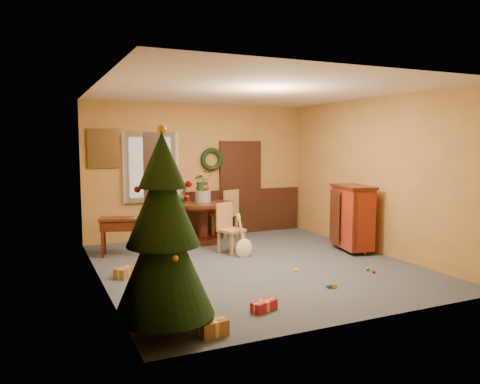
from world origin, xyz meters
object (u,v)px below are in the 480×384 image
christmas_tree (163,236)px  sideboard (352,216)px  dining_table (203,214)px  chair_near (228,226)px  writing_desk (122,227)px

christmas_tree → sideboard: (4.28, 2.30, -0.39)m
dining_table → chair_near: size_ratio=1.31×
dining_table → chair_near: bearing=-82.5°
chair_near → sideboard: sideboard is taller
dining_table → sideboard: bearing=-38.5°
sideboard → dining_table: bearing=141.5°
christmas_tree → dining_table: bearing=65.0°
writing_desk → dining_table: bearing=13.9°
dining_table → chair_near: 1.04m
christmas_tree → writing_desk: 3.79m
writing_desk → sideboard: sideboard is taller
dining_table → christmas_tree: 4.62m
christmas_tree → writing_desk: christmas_tree is taller
sideboard → writing_desk: bearing=160.5°
christmas_tree → sideboard: 4.88m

